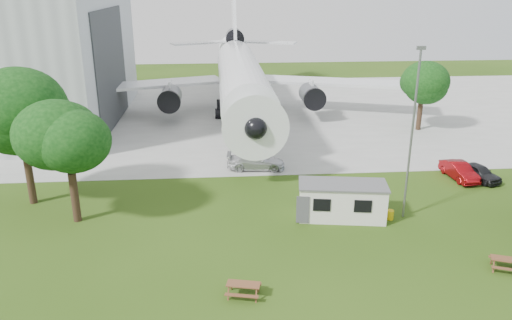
{
  "coord_description": "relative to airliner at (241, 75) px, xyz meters",
  "views": [
    {
      "loc": [
        -5.0,
        -25.43,
        15.96
      ],
      "look_at": [
        -2.32,
        8.0,
        4.0
      ],
      "focal_mm": 35.0,
      "sensor_mm": 36.0,
      "label": 1
    }
  ],
  "objects": [
    {
      "name": "ground",
      "position": [
        2.0,
        -35.86,
        -5.27
      ],
      "size": [
        160.0,
        160.0,
        0.0
      ],
      "primitive_type": "plane",
      "color": "#3D5B19"
    },
    {
      "name": "concrete_apron",
      "position": [
        2.0,
        2.14,
        -5.25
      ],
      "size": [
        120.0,
        46.0,
        0.03
      ],
      "primitive_type": "cube",
      "color": "#B7B7B2",
      "rests_on": "ground"
    },
    {
      "name": "airliner",
      "position": [
        0.0,
        0.0,
        0.0
      ],
      "size": [
        46.36,
        47.73,
        17.69
      ],
      "color": "white",
      "rests_on": "ground"
    },
    {
      "name": "site_cabin",
      "position": [
        5.72,
        -29.42,
        -3.96
      ],
      "size": [
        6.92,
        3.62,
        2.62
      ],
      "color": "silver",
      "rests_on": "ground"
    },
    {
      "name": "picnic_west",
      "position": [
        -1.85,
        -38.41,
        -5.27
      ],
      "size": [
        2.09,
        1.86,
        0.76
      ],
      "primitive_type": null,
      "rotation": [
        0.0,
        0.0,
        -0.22
      ],
      "color": "brown",
      "rests_on": "ground"
    },
    {
      "name": "picnic_east",
      "position": [
        13.68,
        -37.1,
        -5.27
      ],
      "size": [
        2.22,
        2.05,
        0.76
      ],
      "primitive_type": null,
      "rotation": [
        0.0,
        0.0,
        -0.37
      ],
      "color": "brown",
      "rests_on": "ground"
    },
    {
      "name": "lamp_mast",
      "position": [
        10.2,
        -29.66,
        0.73
      ],
      "size": [
        0.16,
        0.16,
        12.0
      ],
      "primitive_type": "cylinder",
      "color": "slate",
      "rests_on": "ground"
    },
    {
      "name": "tree_west_big",
      "position": [
        -17.25,
        -25.04,
        1.88
      ],
      "size": [
        9.02,
        9.02,
        11.67
      ],
      "color": "#382619",
      "rests_on": "ground"
    },
    {
      "name": "tree_west_small",
      "position": [
        -13.09,
        -28.44,
        0.88
      ],
      "size": [
        5.93,
        5.93,
        9.14
      ],
      "color": "#382619",
      "rests_on": "ground"
    },
    {
      "name": "tree_far_apron",
      "position": [
        19.96,
        -7.82,
        0.15
      ],
      "size": [
        5.48,
        5.48,
        8.18
      ],
      "color": "#382619",
      "rests_on": "ground"
    },
    {
      "name": "car_ne_hatch",
      "position": [
        19.12,
        -23.26,
        -4.58
      ],
      "size": [
        2.94,
        4.33,
        1.37
      ],
      "primitive_type": "imported",
      "rotation": [
        0.0,
        0.0,
        0.36
      ],
      "color": "black",
      "rests_on": "ground"
    },
    {
      "name": "car_ne_sedan",
      "position": [
        17.57,
        -22.89,
        -4.55
      ],
      "size": [
        1.91,
        4.47,
        1.43
      ],
      "primitive_type": "imported",
      "rotation": [
        0.0,
        0.0,
        0.09
      ],
      "color": "maroon",
      "rests_on": "ground"
    },
    {
      "name": "car_apron_van",
      "position": [
        0.37,
        -19.13,
        -4.51
      ],
      "size": [
        5.37,
        2.57,
        1.51
      ],
      "primitive_type": "imported",
      "rotation": [
        0.0,
        0.0,
        1.48
      ],
      "color": "silver",
      "rests_on": "ground"
    }
  ]
}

